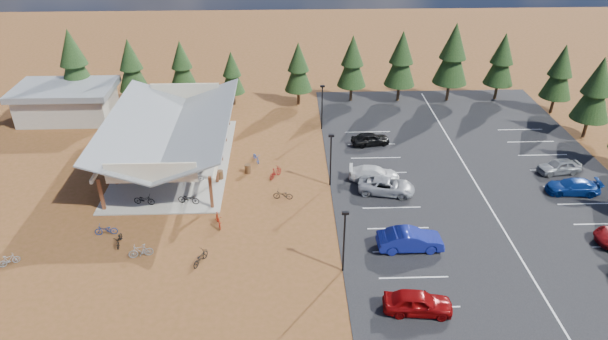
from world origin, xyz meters
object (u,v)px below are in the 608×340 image
at_px(bike_8, 119,239).
at_px(bike_13, 141,251).
at_px(lamp_post_2, 322,104).
at_px(bike_7, 206,127).
at_px(bike_14, 256,157).
at_px(bike_10, 106,230).
at_px(car_0, 418,302).
at_px(car_1, 410,240).
at_px(bike_9, 9,260).
at_px(lamp_post_1, 331,157).
at_px(trash_bin_1, 248,169).
at_px(bike_6, 209,141).
at_px(outbuilding, 67,102).
at_px(bike_5, 196,176).
at_px(bike_12, 200,258).
at_px(bike_15, 276,172).
at_px(bike_16, 283,195).
at_px(bike_4, 188,199).
at_px(car_3, 374,174).
at_px(bike_3, 167,133).
at_px(car_4, 370,139).
at_px(bike_1, 143,168).
at_px(car_8, 559,166).
at_px(bike_0, 144,199).
at_px(bike_11, 218,220).
at_px(car_7, 573,187).
at_px(car_2, 386,186).
at_px(bike_2, 158,142).
at_px(lamp_post_0, 344,238).

xyz_separation_m(bike_8, bike_13, (2.02, -1.62, 0.09)).
xyz_separation_m(lamp_post_2, bike_7, (-12.80, -0.26, -2.42)).
bearing_deg(bike_14, bike_10, -155.15).
xyz_separation_m(car_0, car_1, (0.86, 6.65, 0.05)).
bearing_deg(bike_10, bike_9, -64.68).
xyz_separation_m(bike_13, bike_14, (8.03, 14.67, -0.10)).
distance_m(lamp_post_1, trash_bin_1, 8.46).
bearing_deg(bike_6, outbuilding, 73.52).
distance_m(trash_bin_1, bike_14, 2.38).
distance_m(bike_5, bike_12, 11.97).
xyz_separation_m(trash_bin_1, bike_8, (-9.35, -10.77, 0.01)).
relative_size(trash_bin_1, bike_15, 0.50).
bearing_deg(bike_16, bike_4, -77.86).
bearing_deg(car_3, trash_bin_1, 88.07).
height_order(lamp_post_1, bike_3, lamp_post_1).
relative_size(car_0, car_4, 1.14).
xyz_separation_m(bike_1, car_8, (39.56, -1.29, 0.16)).
height_order(bike_4, bike_5, bike_4).
height_order(bike_0, bike_11, bike_11).
relative_size(bike_15, bike_16, 1.05).
bearing_deg(bike_15, trash_bin_1, 17.05).
relative_size(bike_0, bike_15, 1.03).
distance_m(bike_15, car_4, 11.73).
distance_m(bike_6, bike_15, 9.74).
bearing_deg(bike_12, bike_3, -48.66).
height_order(lamp_post_1, car_8, lamp_post_1).
distance_m(outbuilding, trash_bin_1, 25.29).
bearing_deg(trash_bin_1, car_0, -57.09).
distance_m(bike_0, bike_1, 5.67).
bearing_deg(bike_15, bike_1, 30.97).
relative_size(car_4, car_7, 0.87).
distance_m(bike_4, bike_12, 8.23).
height_order(trash_bin_1, bike_5, bike_5).
height_order(bike_7, car_2, car_2).
height_order(bike_2, bike_12, bike_2).
bearing_deg(car_2, car_7, -80.25).
bearing_deg(bike_12, bike_15, -88.89).
bearing_deg(bike_11, bike_0, 137.96).
distance_m(bike_3, car_1, 29.74).
relative_size(bike_7, car_0, 0.33).
distance_m(bike_4, bike_15, 8.67).
relative_size(bike_5, bike_9, 1.01).
distance_m(lamp_post_0, bike_16, 10.96).
bearing_deg(car_1, car_2, 2.01).
relative_size(lamp_post_0, bike_13, 2.80).
xyz_separation_m(bike_13, bike_16, (10.67, 7.65, -0.10)).
bearing_deg(bike_8, car_8, 9.75).
bearing_deg(bike_0, bike_2, 14.87).
distance_m(bike_6, bike_8, 17.31).
bearing_deg(bike_12, bike_10, -0.54).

